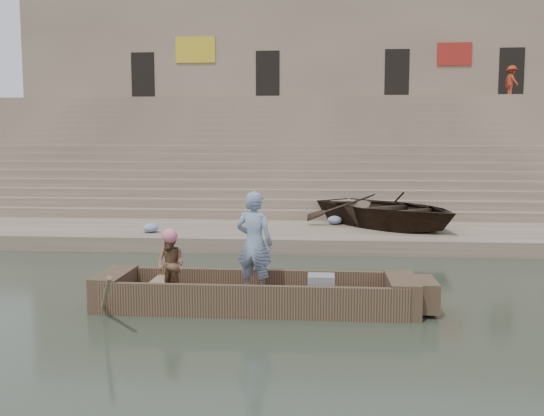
# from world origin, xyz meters

# --- Properties ---
(ground) EXTENTS (120.00, 120.00, 0.00)m
(ground) POSITION_xyz_m (0.00, 0.00, 0.00)
(ground) COLOR #2B3528
(ground) RESTS_ON ground
(lower_landing) EXTENTS (32.00, 4.00, 0.40)m
(lower_landing) POSITION_xyz_m (0.00, 8.00, 0.20)
(lower_landing) COLOR gray
(lower_landing) RESTS_ON ground
(mid_landing) EXTENTS (32.00, 3.00, 2.80)m
(mid_landing) POSITION_xyz_m (0.00, 15.50, 1.40)
(mid_landing) COLOR gray
(mid_landing) RESTS_ON ground
(upper_landing) EXTENTS (32.00, 3.00, 5.20)m
(upper_landing) POSITION_xyz_m (0.00, 22.50, 2.60)
(upper_landing) COLOR gray
(upper_landing) RESTS_ON ground
(ghat_steps) EXTENTS (32.00, 11.00, 5.20)m
(ghat_steps) POSITION_xyz_m (0.00, 17.19, 1.80)
(ghat_steps) COLOR gray
(ghat_steps) RESTS_ON ground
(building_wall) EXTENTS (32.00, 5.07, 11.20)m
(building_wall) POSITION_xyz_m (0.00, 26.50, 5.60)
(building_wall) COLOR gray
(building_wall) RESTS_ON ground
(main_rowboat) EXTENTS (5.00, 1.30, 0.22)m
(main_rowboat) POSITION_xyz_m (-0.09, 0.94, 0.11)
(main_rowboat) COLOR brown
(main_rowboat) RESTS_ON ground
(rowboat_trim) EXTENTS (6.04, 2.63, 1.81)m
(rowboat_trim) POSITION_xyz_m (0.12, 0.93, 0.31)
(rowboat_trim) COLOR brown
(rowboat_trim) RESTS_ON ground
(standing_man) EXTENTS (0.77, 0.62, 1.85)m
(standing_man) POSITION_xyz_m (-0.12, 1.06, 1.14)
(standing_man) COLOR navy
(standing_man) RESTS_ON main_rowboat
(rowing_man) EXTENTS (0.68, 0.62, 1.14)m
(rowing_man) POSITION_xyz_m (-1.57, 0.80, 0.79)
(rowing_man) COLOR #21653A
(rowing_man) RESTS_ON main_rowboat
(television) EXTENTS (0.46, 0.42, 0.40)m
(television) POSITION_xyz_m (1.06, 0.94, 0.42)
(television) COLOR gray
(television) RESTS_ON main_rowboat
(beached_rowboat) EXTENTS (5.92, 6.11, 1.03)m
(beached_rowboat) POSITION_xyz_m (3.00, 8.69, 0.92)
(beached_rowboat) COLOR #2D2116
(beached_rowboat) RESTS_ON lower_landing
(pedestrian) EXTENTS (0.82, 1.11, 1.53)m
(pedestrian) POSITION_xyz_m (10.41, 21.95, 5.96)
(pedestrian) COLOR maroon
(pedestrian) RESTS_ON upper_landing
(cloth_bundles) EXTENTS (12.66, 2.56, 0.26)m
(cloth_bundles) POSITION_xyz_m (-4.35, 8.04, 0.53)
(cloth_bundles) COLOR #3F5999
(cloth_bundles) RESTS_ON lower_landing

